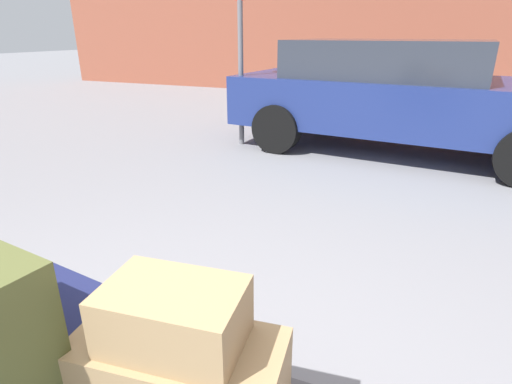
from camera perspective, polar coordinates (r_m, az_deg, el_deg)
name	(u,v)px	position (r m, az deg, el deg)	size (l,w,h in m)	color
duffel_bag_tan_stacked_top	(179,379)	(1.43, -10.68, -24.39)	(0.66, 0.32, 0.30)	#9E7F56
duffel_bag_navy_center	(56,330)	(1.74, -26.27, -16.98)	(0.54, 0.32, 0.29)	#191E47
duffel_bag_tan_topmost_pile	(174,316)	(1.27, -11.46, -16.68)	(0.41, 0.27, 0.19)	#9E7F56
parked_car	(398,93)	(5.79, 19.34, 12.91)	(4.45, 2.24, 1.42)	navy
no_parking_sign	(240,35)	(5.75, -2.20, 21.16)	(0.49, 0.13, 2.39)	slate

